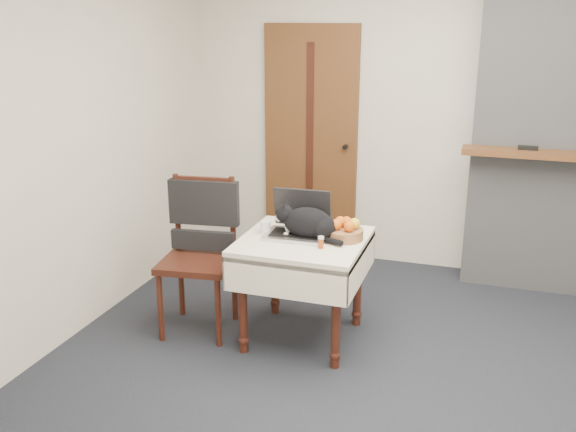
% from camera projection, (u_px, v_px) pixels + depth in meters
% --- Properties ---
extents(ground, '(4.50, 4.50, 0.00)m').
position_uv_depth(ground, '(411.00, 389.00, 3.69)').
color(ground, black).
rests_on(ground, ground).
extents(room_shell, '(4.52, 4.01, 2.61)m').
position_uv_depth(room_shell, '(441.00, 70.00, 3.59)').
color(room_shell, beige).
rests_on(room_shell, ground).
extents(door, '(0.82, 0.10, 2.00)m').
position_uv_depth(door, '(311.00, 144.00, 5.54)').
color(door, brown).
rests_on(door, ground).
extents(side_table, '(0.78, 0.78, 0.70)m').
position_uv_depth(side_table, '(303.00, 255.00, 4.11)').
color(side_table, '#3C1B10').
rests_on(side_table, ground).
extents(laptop, '(0.40, 0.34, 0.28)m').
position_uv_depth(laptop, '(298.00, 224.00, 4.14)').
color(laptop, '#B7B7BC').
rests_on(laptop, side_table).
extents(cat, '(0.47, 0.21, 0.23)m').
position_uv_depth(cat, '(309.00, 224.00, 4.05)').
color(cat, black).
rests_on(cat, side_table).
extents(cream_jar, '(0.07, 0.07, 0.08)m').
position_uv_depth(cream_jar, '(266.00, 227.00, 4.17)').
color(cream_jar, white).
rests_on(cream_jar, side_table).
extents(pill_bottle, '(0.04, 0.04, 0.08)m').
position_uv_depth(pill_bottle, '(321.00, 242.00, 3.90)').
color(pill_bottle, '#9C3813').
rests_on(pill_bottle, side_table).
extents(fruit_basket, '(0.24, 0.24, 0.14)m').
position_uv_depth(fruit_basket, '(345.00, 231.00, 4.06)').
color(fruit_basket, '#99693E').
rests_on(fruit_basket, side_table).
extents(desk_clutter, '(0.13, 0.08, 0.01)m').
position_uv_depth(desk_clutter, '(328.00, 238.00, 4.08)').
color(desk_clutter, black).
rests_on(desk_clutter, side_table).
extents(chair, '(0.52, 0.51, 1.04)m').
position_uv_depth(chair, '(201.00, 233.00, 4.30)').
color(chair, '#3C1B10').
rests_on(chair, ground).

